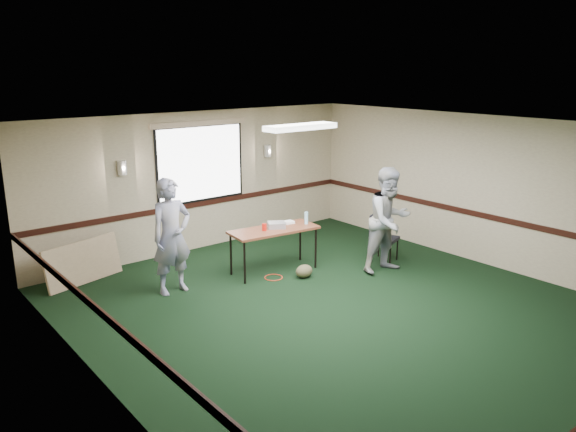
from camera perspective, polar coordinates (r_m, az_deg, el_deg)
ground at (r=8.47m, az=5.65°, el=-9.65°), size 8.00×8.00×0.00m
room_shell at (r=9.52m, az=-3.14°, el=3.20°), size 8.00×8.02×8.00m
folding_table at (r=9.78m, az=-1.45°, el=-1.62°), size 1.63×0.81×0.78m
projector at (r=9.81m, az=-1.18°, el=-0.91°), size 0.38×0.36×0.10m
game_console at (r=10.08m, az=0.06°, el=-0.63°), size 0.19×0.16×0.05m
red_cup at (r=9.65m, az=-2.43°, el=-1.13°), size 0.08×0.08×0.12m
water_bottle at (r=10.03m, az=1.87°, el=-0.20°), size 0.07×0.07×0.22m
duffel_bag at (r=9.68m, az=1.64°, el=-5.63°), size 0.34×0.27×0.22m
cable_coil at (r=9.69m, az=-1.48°, el=-6.26°), size 0.32×0.32×0.02m
folded_table at (r=9.99m, az=-20.09°, el=-4.43°), size 1.39×0.55×0.71m
conference_chair at (r=10.53m, az=9.38°, el=-1.76°), size 0.56×0.58×0.89m
person_left at (r=9.02m, az=-11.74°, el=-2.03°), size 0.69×0.47×1.86m
person_right at (r=9.90m, az=10.24°, el=-0.43°), size 0.97×0.79×1.86m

